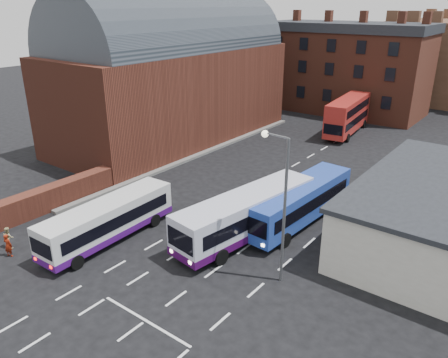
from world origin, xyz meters
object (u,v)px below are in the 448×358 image
Objects in this scene: street_lamp at (281,196)px; pedestrian_red at (8,245)px; bus_blue at (299,201)px; bus_red_double at (347,115)px; pedestrian_beige at (8,237)px; bus_white_inbound at (247,212)px; bus_white_outbound at (108,218)px.

pedestrian_red is (-14.49, -8.05, -4.40)m from street_lamp.
bus_red_double is at bearing -71.30° from bus_blue.
pedestrian_beige is (-1.02, 0.56, -0.05)m from pedestrian_red.
bus_white_inbound reaches higher than pedestrian_beige.
bus_red_double is 32.20m from street_lamp.
bus_red_double reaches higher than bus_blue.
pedestrian_red is 1.07× the size of pedestrian_beige.
bus_white_inbound is at bearing 144.42° from street_lamp.
bus_white_inbound is 8.03× the size of pedestrian_beige.
bus_blue reaches higher than pedestrian_beige.
bus_white_outbound is 6.40m from pedestrian_beige.
bus_white_inbound is at bearing -130.65° from pedestrian_beige.
bus_blue is 7.03× the size of pedestrian_red.
bus_blue is 19.50m from pedestrian_beige.
bus_white_outbound reaches higher than pedestrian_red.
pedestrian_red is at bearing -150.93° from street_lamp.
bus_white_outbound is 6.42× the size of pedestrian_red.
bus_white_outbound is 0.91× the size of bus_blue.
street_lamp reaches higher than bus_white_inbound.
bus_blue is 1.00× the size of bus_red_double.
street_lamp reaches higher than bus_red_double.
pedestrian_red is 1.16m from pedestrian_beige.
pedestrian_red is at bearing -124.98° from bus_white_outbound.
bus_blue is 1.26× the size of street_lamp.
pedestrian_beige is (-4.38, -4.59, -0.86)m from bus_white_outbound.
bus_red_double is (-4.65, 27.89, 0.43)m from bus_white_inbound.
bus_blue is 24.85m from bus_red_double.
bus_red_double is 7.50× the size of pedestrian_beige.
street_lamp is at bearing -168.26° from pedestrian_red.
bus_white_inbound is 1.35× the size of street_lamp.
bus_white_inbound is 15.49m from pedestrian_beige.
bus_white_outbound is 6.88× the size of pedestrian_beige.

